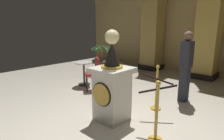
# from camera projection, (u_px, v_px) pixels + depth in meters

# --- Properties ---
(ground_plane) EXTENTS (12.46, 12.46, 0.00)m
(ground_plane) POSITION_uv_depth(u_px,v_px,m) (119.00, 127.00, 3.57)
(ground_plane) COLOR beige
(back_wall) EXTENTS (12.46, 0.16, 3.77)m
(back_wall) POSITION_uv_depth(u_px,v_px,m) (214.00, 25.00, 6.94)
(back_wall) COLOR tan
(back_wall) RESTS_ON ground_plane
(pedestal_clock) EXTENTS (0.71, 0.71, 1.79)m
(pedestal_clock) POSITION_uv_depth(u_px,v_px,m) (112.00, 86.00, 3.74)
(pedestal_clock) COLOR silver
(pedestal_clock) RESTS_ON ground_plane
(stanchion_near) EXTENTS (0.24, 0.24, 1.04)m
(stanchion_near) POSITION_uv_depth(u_px,v_px,m) (156.00, 120.00, 3.08)
(stanchion_near) COLOR gold
(stanchion_near) RESTS_ON ground_plane
(stanchion_far) EXTENTS (0.24, 0.24, 1.02)m
(stanchion_far) POSITION_uv_depth(u_px,v_px,m) (156.00, 94.00, 4.30)
(stanchion_far) COLOR gold
(stanchion_far) RESTS_ON ground_plane
(velvet_rope) EXTENTS (0.90, 0.90, 0.22)m
(velvet_rope) POSITION_uv_depth(u_px,v_px,m) (157.00, 84.00, 3.59)
(velvet_rope) COLOR black
(column_left) EXTENTS (0.88, 0.88, 3.62)m
(column_left) POSITION_uv_depth(u_px,v_px,m) (153.00, 27.00, 8.04)
(column_left) COLOR black
(column_left) RESTS_ON ground_plane
(column_centre_rear) EXTENTS (0.86, 0.86, 3.62)m
(column_centre_rear) POSITION_uv_depth(u_px,v_px,m) (209.00, 28.00, 6.58)
(column_centre_rear) COLOR black
(column_centre_rear) RESTS_ON ground_plane
(potted_palm_left) EXTENTS (0.75, 0.79, 1.23)m
(potted_palm_left) POSITION_uv_depth(u_px,v_px,m) (102.00, 66.00, 7.32)
(potted_palm_left) COLOR #2D2823
(potted_palm_left) RESTS_ON ground_plane
(bystander_guest) EXTENTS (0.23, 0.37, 1.73)m
(bystander_guest) POSITION_uv_depth(u_px,v_px,m) (186.00, 65.00, 4.64)
(bystander_guest) COLOR #26262D
(bystander_guest) RESTS_ON ground_plane
(cafe_table) EXTENTS (0.55, 0.55, 0.74)m
(cafe_table) POSITION_uv_depth(u_px,v_px,m) (84.00, 70.00, 6.05)
(cafe_table) COLOR #332D28
(cafe_table) RESTS_ON ground_plane
(cafe_chair_red) EXTENTS (0.56, 0.56, 0.96)m
(cafe_chair_red) POSITION_uv_depth(u_px,v_px,m) (94.00, 71.00, 5.57)
(cafe_chair_red) COLOR black
(cafe_chair_red) RESTS_ON ground_plane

